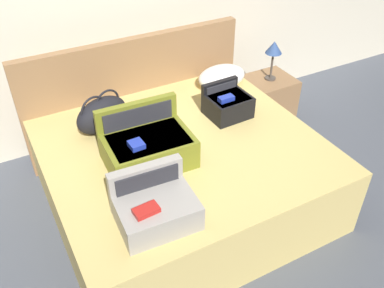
% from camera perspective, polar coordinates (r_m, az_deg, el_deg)
% --- Properties ---
extents(ground_plane, '(12.00, 12.00, 0.00)m').
position_cam_1_polar(ground_plane, '(3.13, 2.40, -12.33)').
color(ground_plane, '#4C515B').
extents(bed, '(1.91, 1.73, 0.56)m').
position_cam_1_polar(bed, '(3.18, -1.11, -4.22)').
color(bed, tan).
rests_on(bed, ground).
extents(headboard, '(1.95, 0.08, 1.03)m').
position_cam_1_polar(headboard, '(3.72, -7.62, 6.69)').
color(headboard, olive).
rests_on(headboard, ground).
extents(hard_case_large, '(0.58, 0.44, 0.37)m').
position_cam_1_polar(hard_case_large, '(2.80, -6.03, -0.33)').
color(hard_case_large, olive).
rests_on(hard_case_large, bed).
extents(hard_case_medium, '(0.46, 0.38, 0.30)m').
position_cam_1_polar(hard_case_medium, '(2.41, -4.98, -8.53)').
color(hard_case_medium, gray).
rests_on(hard_case_medium, bed).
extents(hard_case_small, '(0.33, 0.30, 0.25)m').
position_cam_1_polar(hard_case_small, '(3.29, 4.87, 5.43)').
color(hard_case_small, black).
rests_on(hard_case_small, bed).
extents(duffel_bag, '(0.47, 0.33, 0.31)m').
position_cam_1_polar(duffel_bag, '(3.16, -12.14, 3.95)').
color(duffel_bag, black).
rests_on(duffel_bag, bed).
extents(pillow_near_headboard, '(0.45, 0.32, 0.18)m').
position_cam_1_polar(pillow_near_headboard, '(3.70, 4.06, 9.09)').
color(pillow_near_headboard, white).
rests_on(pillow_near_headboard, bed).
extents(nightstand, '(0.44, 0.40, 0.49)m').
position_cam_1_polar(nightstand, '(4.18, 10.18, 5.71)').
color(nightstand, olive).
rests_on(nightstand, ground).
extents(table_lamp, '(0.15, 0.15, 0.37)m').
position_cam_1_polar(table_lamp, '(3.93, 11.03, 12.44)').
color(table_lamp, '#3F3833').
rests_on(table_lamp, nightstand).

